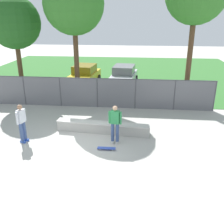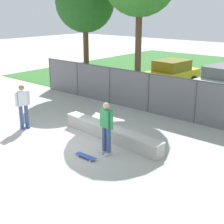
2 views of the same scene
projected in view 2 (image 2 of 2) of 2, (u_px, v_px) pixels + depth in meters
The scene contains 9 objects.
ground_plane at pixel (64, 147), 11.31m from camera, with size 80.00×80.00×0.00m, color #ADAAA3.
concrete_ledge at pixel (111, 133), 11.87m from camera, with size 4.71×0.91×0.54m.
skateboarder at pixel (106, 126), 10.46m from camera, with size 0.60×0.31×1.82m.
skateboard at pixel (86, 156), 10.45m from camera, with size 0.80×0.21×0.09m.
chainlink_fence at pixel (148, 91), 14.85m from camera, with size 14.37×0.07×1.90m.
tree_near_left at pixel (85, 3), 18.20m from camera, with size 3.39×3.39×6.74m.
car_yellow at pixel (170, 73), 19.92m from camera, with size 2.33×4.36×1.66m.
car_silver at pixel (222, 80), 17.96m from camera, with size 2.33×4.36×1.66m.
bystander at pixel (23, 105), 12.84m from camera, with size 0.36×0.58×1.82m.
Camera 2 is at (8.00, -6.82, 4.68)m, focal length 51.03 mm.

